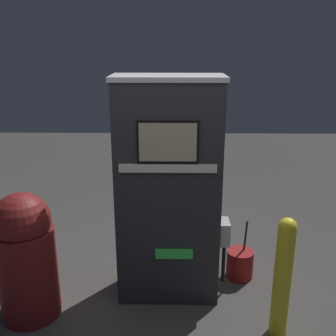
{
  "coord_description": "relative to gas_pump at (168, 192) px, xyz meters",
  "views": [
    {
      "loc": [
        0.04,
        -3.0,
        2.26
      ],
      "look_at": [
        0.0,
        0.11,
        1.26
      ],
      "focal_mm": 42.0,
      "sensor_mm": 36.0,
      "label": 1
    }
  ],
  "objects": [
    {
      "name": "squeegee_bucket",
      "position": [
        0.71,
        0.25,
        -0.86
      ],
      "size": [
        0.27,
        0.27,
        0.64
      ],
      "color": "maroon",
      "rests_on": "ground_plane"
    },
    {
      "name": "safety_bollard",
      "position": [
        0.9,
        -0.55,
        -0.47
      ],
      "size": [
        0.14,
        0.14,
        1.02
      ],
      "color": "yellow",
      "rests_on": "ground_plane"
    },
    {
      "name": "ground_plane",
      "position": [
        -0.0,
        -0.21,
        -1.01
      ],
      "size": [
        14.0,
        14.0,
        0.0
      ],
      "primitive_type": "plane",
      "color": "#423F3D"
    },
    {
      "name": "trash_bin",
      "position": [
        -1.19,
        -0.34,
        -0.44
      ],
      "size": [
        0.5,
        0.5,
        1.12
      ],
      "color": "maroon",
      "rests_on": "ground_plane"
    },
    {
      "name": "gas_pump",
      "position": [
        0.0,
        0.0,
        0.0
      ],
      "size": [
        1.0,
        0.47,
        2.01
      ],
      "color": "#28282D",
      "rests_on": "ground_plane"
    }
  ]
}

